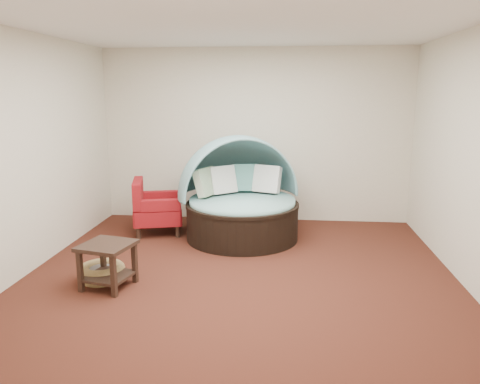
# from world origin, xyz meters

# --- Properties ---
(floor) EXTENTS (5.00, 5.00, 0.00)m
(floor) POSITION_xyz_m (0.00, 0.00, 0.00)
(floor) COLOR #471D14
(floor) RESTS_ON ground
(wall_back) EXTENTS (5.00, 0.00, 5.00)m
(wall_back) POSITION_xyz_m (0.00, 2.50, 1.40)
(wall_back) COLOR beige
(wall_back) RESTS_ON floor
(wall_front) EXTENTS (5.00, 0.00, 5.00)m
(wall_front) POSITION_xyz_m (0.00, -2.50, 1.40)
(wall_front) COLOR beige
(wall_front) RESTS_ON floor
(wall_left) EXTENTS (0.00, 5.00, 5.00)m
(wall_left) POSITION_xyz_m (-2.50, 0.00, 1.40)
(wall_left) COLOR beige
(wall_left) RESTS_ON floor
(wall_right) EXTENTS (0.00, 5.00, 5.00)m
(wall_right) POSITION_xyz_m (2.50, 0.00, 1.40)
(wall_right) COLOR beige
(wall_right) RESTS_ON floor
(ceiling) EXTENTS (5.00, 5.00, 0.00)m
(ceiling) POSITION_xyz_m (0.00, 0.00, 2.80)
(ceiling) COLOR white
(ceiling) RESTS_ON wall_back
(canopy_daybed) EXTENTS (2.18, 2.15, 1.50)m
(canopy_daybed) POSITION_xyz_m (-0.15, 1.49, 0.69)
(canopy_daybed) COLOR black
(canopy_daybed) RESTS_ON floor
(pet_basket) EXTENTS (0.63, 0.63, 0.19)m
(pet_basket) POSITION_xyz_m (-1.56, -0.29, 0.10)
(pet_basket) COLOR olive
(pet_basket) RESTS_ON floor
(red_armchair) EXTENTS (0.86, 0.86, 0.83)m
(red_armchair) POSITION_xyz_m (-1.46, 1.54, 0.38)
(red_armchair) COLOR black
(red_armchair) RESTS_ON floor
(side_table) EXTENTS (0.62, 0.62, 0.50)m
(side_table) POSITION_xyz_m (-1.41, -0.48, 0.32)
(side_table) COLOR black
(side_table) RESTS_ON floor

